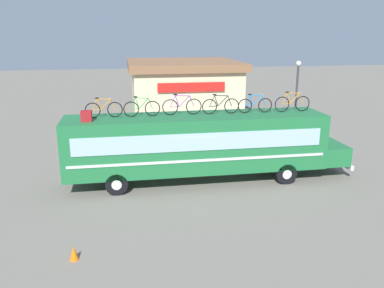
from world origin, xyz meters
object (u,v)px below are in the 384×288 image
at_px(bus, 201,143).
at_px(traffic_cone, 74,253).
at_px(rooftop_bicycle_3, 182,106).
at_px(rooftop_bicycle_5, 255,105).
at_px(rooftop_bicycle_1, 104,109).
at_px(rooftop_bicycle_4, 220,105).
at_px(rooftop_bicycle_6, 292,103).
at_px(street_lamp, 296,93).
at_px(luggage_bag_1, 86,116).
at_px(rooftop_bicycle_2, 142,108).

distance_m(bus, traffic_cone, 8.18).
xyz_separation_m(rooftop_bicycle_3, rooftop_bicycle_5, (3.45, -0.11, -0.03)).
distance_m(rooftop_bicycle_1, rooftop_bicycle_4, 5.30).
relative_size(rooftop_bicycle_3, rooftop_bicycle_6, 1.04).
bearing_deg(rooftop_bicycle_3, traffic_cone, -124.32).
bearing_deg(street_lamp, rooftop_bicycle_6, -115.85).
relative_size(rooftop_bicycle_4, street_lamp, 0.34).
bearing_deg(rooftop_bicycle_5, rooftop_bicycle_6, -0.55).
bearing_deg(rooftop_bicycle_3, rooftop_bicycle_4, -2.81).
bearing_deg(luggage_bag_1, rooftop_bicycle_6, 2.95).
bearing_deg(rooftop_bicycle_4, rooftop_bicycle_2, 179.62).
height_order(bus, rooftop_bicycle_3, rooftop_bicycle_3).
relative_size(rooftop_bicycle_3, street_lamp, 0.36).
xyz_separation_m(rooftop_bicycle_2, rooftop_bicycle_3, (1.84, 0.06, 0.02)).
xyz_separation_m(rooftop_bicycle_1, rooftop_bicycle_3, (3.51, 0.02, 0.02)).
bearing_deg(traffic_cone, rooftop_bicycle_4, 45.68).
relative_size(rooftop_bicycle_1, rooftop_bicycle_6, 0.94).
xyz_separation_m(rooftop_bicycle_3, street_lamp, (8.28, 6.03, -0.50)).
bearing_deg(street_lamp, rooftop_bicycle_4, -136.66).
bearing_deg(rooftop_bicycle_5, luggage_bag_1, -176.22).
bearing_deg(rooftop_bicycle_1, street_lamp, 27.18).
xyz_separation_m(bus, rooftop_bicycle_2, (-2.69, 0.24, 1.69)).
distance_m(bus, rooftop_bicycle_6, 4.76).
height_order(rooftop_bicycle_1, rooftop_bicycle_5, rooftop_bicycle_1).
height_order(rooftop_bicycle_5, traffic_cone, rooftop_bicycle_5).
bearing_deg(rooftop_bicycle_6, rooftop_bicycle_1, 179.28).
height_order(luggage_bag_1, rooftop_bicycle_5, rooftop_bicycle_5).
height_order(rooftop_bicycle_3, traffic_cone, rooftop_bicycle_3).
distance_m(rooftop_bicycle_4, street_lamp, 8.93).
bearing_deg(traffic_cone, rooftop_bicycle_5, 38.78).
relative_size(rooftop_bicycle_2, rooftop_bicycle_6, 0.94).
bearing_deg(rooftop_bicycle_2, rooftop_bicycle_5, -0.53).
relative_size(rooftop_bicycle_4, rooftop_bicycle_5, 1.06).
xyz_separation_m(bus, rooftop_bicycle_3, (-0.85, 0.30, 1.71)).
distance_m(rooftop_bicycle_2, street_lamp, 11.82).
bearing_deg(rooftop_bicycle_4, rooftop_bicycle_6, -0.69).
xyz_separation_m(rooftop_bicycle_2, street_lamp, (10.11, 6.10, -0.49)).
relative_size(bus, street_lamp, 2.64).
height_order(bus, rooftop_bicycle_2, rooftop_bicycle_2).
bearing_deg(bus, street_lamp, 40.48).
height_order(luggage_bag_1, rooftop_bicycle_4, rooftop_bicycle_4).
xyz_separation_m(rooftop_bicycle_1, rooftop_bicycle_2, (1.67, -0.04, 0.01)).
bearing_deg(rooftop_bicycle_5, rooftop_bicycle_1, 179.24).
distance_m(rooftop_bicycle_6, traffic_cone, 11.98).
xyz_separation_m(rooftop_bicycle_3, rooftop_bicycle_6, (5.29, -0.13, -0.00)).
bearing_deg(rooftop_bicycle_2, rooftop_bicycle_4, -0.38).
height_order(bus, rooftop_bicycle_4, rooftop_bicycle_4).
height_order(bus, luggage_bag_1, luggage_bag_1).
relative_size(rooftop_bicycle_5, traffic_cone, 3.54).
xyz_separation_m(rooftop_bicycle_1, street_lamp, (11.79, 6.05, -0.48)).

